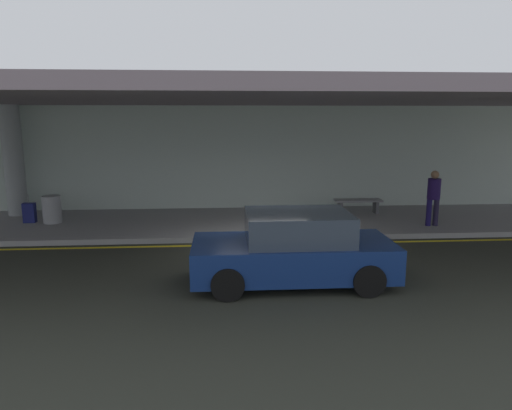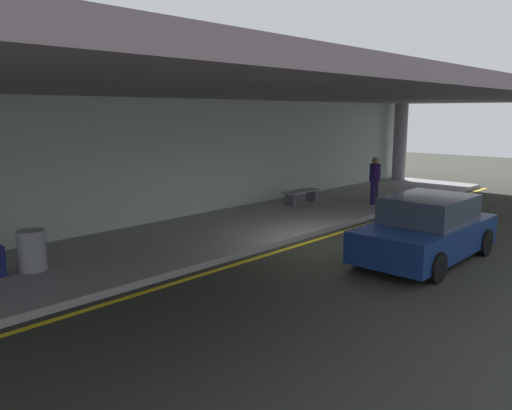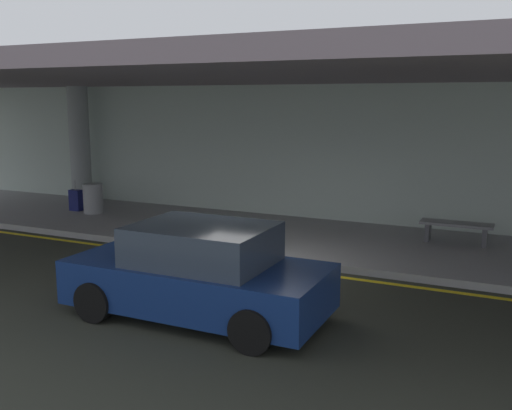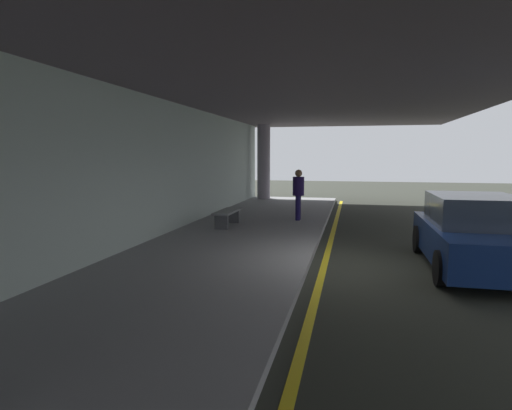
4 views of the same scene
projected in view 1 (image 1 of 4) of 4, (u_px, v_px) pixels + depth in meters
The scene contains 11 objects.
ground_plane at pixel (266, 252), 11.81m from camera, with size 60.00×60.00×0.00m, color #2B2D26.
sidewalk at pixel (257, 222), 14.83m from camera, with size 26.00×4.20×0.15m, color gray.
lane_stripe_yellow at pixel (263, 244), 12.51m from camera, with size 26.00×0.14×0.01m, color yellow.
support_column_far_left at pixel (14, 161), 15.31m from camera, with size 0.63×0.63×3.65m, color gray.
ceiling_overhang at pixel (258, 98), 13.62m from camera, with size 28.00×13.20×0.30m, color slate.
terminal_back_wall at pixel (252, 159), 16.69m from camera, with size 26.00×0.30×3.80m, color #ACBCB2.
car_navy at pixel (294, 250), 9.50m from camera, with size 4.10×1.92×1.50m.
traveler_with_luggage at pixel (434, 194), 13.87m from camera, with size 0.38×0.38×1.68m.
suitcase_upright_primary at pixel (29, 213), 14.41m from camera, with size 0.36×0.22×0.90m.
bench_metal at pixel (358, 203), 15.78m from camera, with size 1.60×0.50×0.48m.
trash_bin_steel at pixel (52, 209), 14.36m from camera, with size 0.56×0.56×0.85m, color gray.
Camera 1 is at (-1.07, -11.33, 3.40)m, focal length 32.40 mm.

